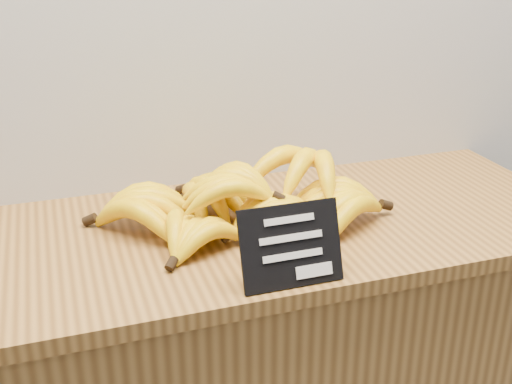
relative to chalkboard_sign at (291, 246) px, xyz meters
name	(u,v)px	position (x,y,z in m)	size (l,w,h in m)	color
counter_top	(248,231)	(0.00, 0.23, -0.08)	(1.38, 0.54, 0.03)	olive
chalkboard_sign	(291,246)	(0.00, 0.00, 0.00)	(0.17, 0.01, 0.14)	black
banana_pile	(249,201)	(0.00, 0.23, -0.02)	(0.58, 0.37, 0.13)	yellow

